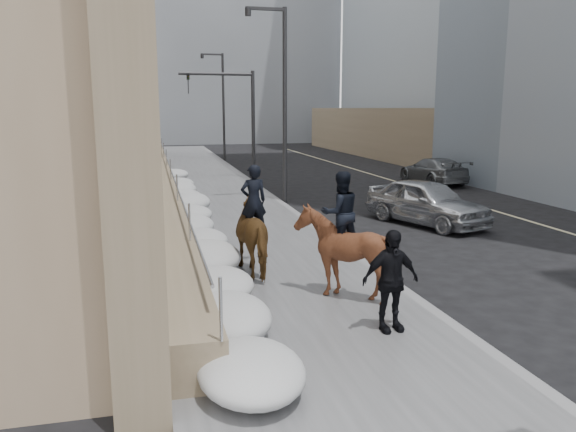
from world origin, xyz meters
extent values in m
plane|color=black|center=(0.00, 0.00, 0.00)|extent=(140.00, 140.00, 0.00)
cube|color=#4D4D50|center=(0.00, 10.00, 0.06)|extent=(5.00, 80.00, 0.12)
cube|color=slate|center=(2.62, 10.00, 0.06)|extent=(0.24, 80.00, 0.12)
cube|color=#BFB78C|center=(10.50, 10.00, 0.01)|extent=(0.15, 70.00, 0.01)
cube|color=#79684E|center=(-2.25, 20.00, 0.45)|extent=(1.10, 44.00, 0.90)
cylinder|color=silver|center=(-1.80, 20.00, 1.35)|extent=(0.06, 42.00, 0.06)
cube|color=black|center=(-2.70, 13.00, 4.00)|extent=(0.20, 2.20, 4.50)
cube|color=slate|center=(4.00, 60.00, 14.00)|extent=(30.00, 12.00, 28.00)
cube|color=gray|center=(-6.00, 72.00, 10.00)|extent=(24.00, 12.00, 20.00)
cylinder|color=#2D2D30|center=(2.90, 14.00, 4.00)|extent=(0.18, 0.18, 8.00)
cube|color=#2D2D30|center=(2.10, 14.00, 7.90)|extent=(1.60, 0.15, 0.12)
cylinder|color=#2D2D30|center=(1.40, 14.00, 7.75)|extent=(0.24, 0.24, 0.30)
cylinder|color=#2D2D30|center=(2.90, 34.00, 4.00)|extent=(0.18, 0.18, 8.00)
cube|color=#2D2D30|center=(2.10, 34.00, 7.90)|extent=(1.60, 0.15, 0.12)
cylinder|color=#2D2D30|center=(1.40, 34.00, 7.75)|extent=(0.24, 0.24, 0.30)
cylinder|color=#2D2D30|center=(3.00, 22.00, 3.00)|extent=(0.20, 0.20, 6.00)
cylinder|color=#2D2D30|center=(1.00, 22.00, 5.80)|extent=(4.00, 0.16, 0.16)
imported|color=black|center=(-0.50, 22.00, 5.30)|extent=(0.18, 0.22, 1.10)
ellipsoid|color=silver|center=(-1.45, 0.00, 0.46)|extent=(1.50, 2.10, 0.68)
ellipsoid|color=silver|center=(-1.40, 4.00, 0.48)|extent=(1.60, 2.20, 0.72)
ellipsoid|color=silver|center=(-1.50, 8.00, 0.44)|extent=(1.40, 2.00, 0.64)
ellipsoid|color=silver|center=(-1.35, 12.00, 0.50)|extent=(1.70, 2.30, 0.76)
ellipsoid|color=silver|center=(-1.45, 16.00, 0.45)|extent=(1.50, 2.10, 0.66)
imported|color=#4E3317|center=(-0.22, 3.64, 1.03)|extent=(1.26, 2.26, 1.81)
imported|color=black|center=(-0.22, 3.79, 1.83)|extent=(0.68, 0.50, 1.72)
imported|color=#472414|center=(1.13, 1.50, 1.07)|extent=(1.70, 1.87, 1.90)
imported|color=black|center=(1.13, 1.65, 1.87)|extent=(0.90, 0.73, 1.72)
imported|color=black|center=(1.36, -0.41, 1.03)|extent=(1.10, 0.53, 1.82)
imported|color=#B6B9BF|center=(6.61, 8.37, 0.80)|extent=(3.37, 5.05, 1.60)
imported|color=slate|center=(12.10, 18.19, 0.70)|extent=(2.17, 4.88, 1.39)
camera|label=1|loc=(-2.62, -9.13, 4.00)|focal=35.00mm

